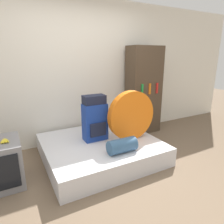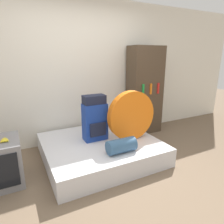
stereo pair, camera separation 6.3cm
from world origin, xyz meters
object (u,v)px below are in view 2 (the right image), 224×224
at_px(backpack, 95,119).
at_px(television, 1,162).
at_px(tent_bag, 131,116).
at_px(sleeping_roll, 121,146).
at_px(bookshelf, 145,91).

xyz_separation_m(backpack, television, (-1.36, -0.14, -0.34)).
bearing_deg(tent_bag, sleeping_roll, -137.27).
relative_size(sleeping_roll, television, 0.70).
relative_size(tent_bag, sleeping_roll, 1.92).
bearing_deg(backpack, television, -173.95).
bearing_deg(television, sleeping_roll, -16.67).
relative_size(tent_bag, bookshelf, 0.44).
distance_m(backpack, sleeping_roll, 0.66).
xyz_separation_m(backpack, sleeping_roll, (0.15, -0.59, -0.25)).
height_order(sleeping_roll, bookshelf, bookshelf).
xyz_separation_m(sleeping_roll, bookshelf, (1.20, 1.13, 0.51)).
height_order(tent_bag, bookshelf, bookshelf).
xyz_separation_m(backpack, bookshelf, (1.35, 0.54, 0.26)).
distance_m(backpack, bookshelf, 1.47).
bearing_deg(backpack, tent_bag, -26.05).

